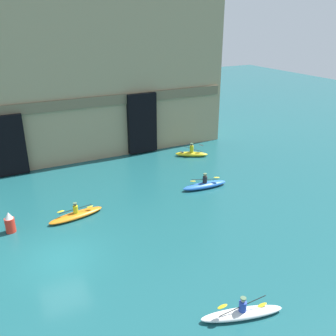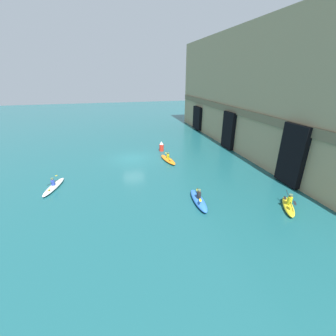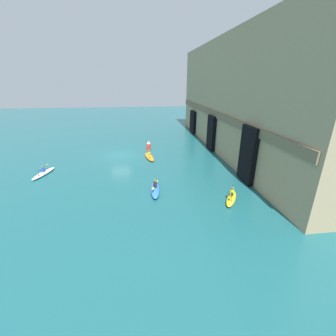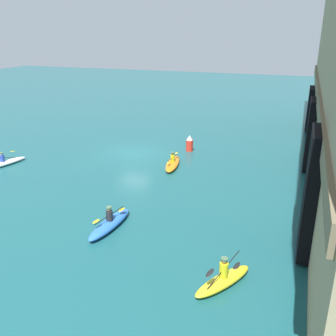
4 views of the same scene
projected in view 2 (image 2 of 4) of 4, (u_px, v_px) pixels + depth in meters
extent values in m
plane|color=#195156|center=(133.00, 159.00, 26.72)|extent=(120.00, 120.00, 0.00)
cube|color=#9E8966|center=(255.00, 92.00, 28.18)|extent=(38.63, 5.37, 14.52)
cube|color=brown|center=(233.00, 110.00, 28.39)|extent=(37.86, 0.24, 0.83)
cube|color=black|center=(198.00, 118.00, 39.78)|extent=(3.09, 0.70, 3.87)
cube|color=black|center=(229.00, 130.00, 29.63)|extent=(2.59, 0.70, 4.75)
cube|color=black|center=(293.00, 155.00, 19.47)|extent=(2.66, 0.70, 5.34)
ellipsoid|color=yellow|center=(288.00, 206.00, 16.66)|extent=(2.83, 2.04, 0.40)
cylinder|color=gold|center=(290.00, 201.00, 16.46)|extent=(0.34, 0.34, 0.59)
sphere|color=#9E704C|center=(291.00, 196.00, 16.31)|extent=(0.22, 0.22, 0.22)
cylinder|color=#4C6B4C|center=(291.00, 195.00, 16.28)|extent=(0.27, 0.27, 0.06)
cylinder|color=black|center=(290.00, 200.00, 16.45)|extent=(1.83, 0.83, 0.71)
ellipsoid|color=black|center=(295.00, 203.00, 15.54)|extent=(0.47, 0.34, 0.19)
ellipsoid|color=black|center=(285.00, 198.00, 17.36)|extent=(0.47, 0.34, 0.19)
ellipsoid|color=blue|center=(199.00, 200.00, 17.46)|extent=(3.52, 1.02, 0.42)
cylinder|color=#232328|center=(199.00, 195.00, 17.28)|extent=(0.33, 0.33, 0.49)
sphere|color=#9E704C|center=(199.00, 191.00, 17.15)|extent=(0.22, 0.22, 0.22)
cylinder|color=#4C6B4C|center=(199.00, 190.00, 17.11)|extent=(0.27, 0.27, 0.06)
cylinder|color=black|center=(199.00, 195.00, 17.27)|extent=(1.96, 0.56, 0.18)
ellipsoid|color=yellow|center=(198.00, 190.00, 18.12)|extent=(0.47, 0.29, 0.08)
ellipsoid|color=yellow|center=(200.00, 200.00, 16.43)|extent=(0.47, 0.29, 0.08)
ellipsoid|color=white|center=(54.00, 187.00, 19.64)|extent=(3.63, 1.61, 0.34)
cylinder|color=#2D47B7|center=(53.00, 183.00, 19.49)|extent=(0.32, 0.32, 0.45)
sphere|color=beige|center=(52.00, 179.00, 19.36)|extent=(0.20, 0.20, 0.20)
cylinder|color=#4C6B4C|center=(52.00, 178.00, 19.33)|extent=(0.25, 0.25, 0.06)
cylinder|color=black|center=(53.00, 182.00, 19.48)|extent=(2.10, 0.37, 0.55)
ellipsoid|color=yellow|center=(49.00, 190.00, 18.70)|extent=(0.46, 0.25, 0.15)
ellipsoid|color=yellow|center=(56.00, 176.00, 20.25)|extent=(0.46, 0.25, 0.15)
ellipsoid|color=orange|center=(168.00, 160.00, 25.92)|extent=(3.60, 1.42, 0.34)
cylinder|color=gold|center=(168.00, 156.00, 25.76)|extent=(0.31, 0.31, 0.48)
sphere|color=brown|center=(168.00, 153.00, 25.63)|extent=(0.20, 0.20, 0.20)
cylinder|color=#4C6B4C|center=(168.00, 153.00, 25.60)|extent=(0.25, 0.25, 0.06)
cylinder|color=black|center=(168.00, 156.00, 25.76)|extent=(2.05, 0.08, 0.18)
ellipsoid|color=yellow|center=(170.00, 159.00, 24.98)|extent=(0.45, 0.19, 0.08)
ellipsoid|color=yellow|center=(166.00, 153.00, 26.53)|extent=(0.45, 0.19, 0.08)
cylinder|color=red|center=(162.00, 148.00, 29.24)|extent=(0.57, 0.57, 0.89)
cone|color=white|center=(161.00, 143.00, 28.99)|extent=(0.48, 0.48, 0.40)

